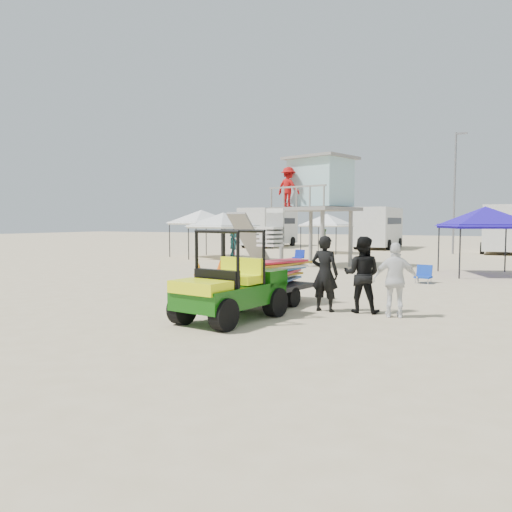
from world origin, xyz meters
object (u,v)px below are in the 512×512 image
at_px(utility_cart, 229,279).
at_px(canopy_blue, 485,210).
at_px(surf_trailer, 274,270).
at_px(man_left, 325,273).
at_px(lifeguard_tower, 316,187).

bearing_deg(utility_cart, canopy_blue, 70.18).
relative_size(utility_cart, surf_trailer, 1.09).
height_order(man_left, canopy_blue, canopy_blue).
height_order(utility_cart, canopy_blue, canopy_blue).
height_order(man_left, lifeguard_tower, lifeguard_tower).
distance_m(man_left, lifeguard_tower, 12.40).
bearing_deg(lifeguard_tower, surf_trailer, -75.27).
relative_size(lifeguard_tower, canopy_blue, 1.32).
distance_m(surf_trailer, man_left, 1.54).
bearing_deg(canopy_blue, surf_trailer, -113.77).
height_order(surf_trailer, canopy_blue, canopy_blue).
xyz_separation_m(utility_cart, man_left, (1.52, 2.04, 0.01)).
relative_size(surf_trailer, man_left, 1.37).
bearing_deg(canopy_blue, lifeguard_tower, 176.19).
distance_m(utility_cart, man_left, 2.54).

